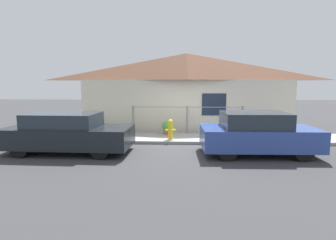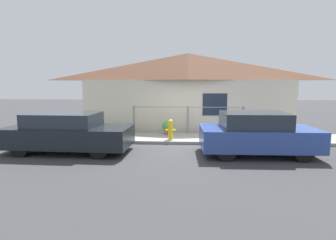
{
  "view_description": "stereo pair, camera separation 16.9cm",
  "coord_description": "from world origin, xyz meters",
  "px_view_note": "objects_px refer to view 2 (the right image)",
  "views": [
    {
      "loc": [
        -0.39,
        -9.74,
        2.26
      ],
      "look_at": [
        -0.79,
        0.3,
        0.9
      ],
      "focal_mm": 28.0,
      "sensor_mm": 36.0,
      "label": 1
    },
    {
      "loc": [
        -0.22,
        -9.73,
        2.26
      ],
      "look_at": [
        -0.79,
        0.3,
        0.9
      ],
      "focal_mm": 28.0,
      "sensor_mm": 36.0,
      "label": 2
    }
  ],
  "objects_px": {
    "car_left": "(68,133)",
    "potted_plant_near_hydrant": "(167,127)",
    "car_right": "(257,134)",
    "potted_plant_by_fence": "(91,127)",
    "fire_hydrant": "(171,129)"
  },
  "relations": [
    {
      "from": "fire_hydrant",
      "to": "potted_plant_near_hydrant",
      "type": "height_order",
      "value": "fire_hydrant"
    },
    {
      "from": "car_right",
      "to": "potted_plant_by_fence",
      "type": "xyz_separation_m",
      "value": [
        -6.48,
        2.94,
        -0.32
      ]
    },
    {
      "from": "car_right",
      "to": "car_left",
      "type": "bearing_deg",
      "value": 179.19
    },
    {
      "from": "fire_hydrant",
      "to": "potted_plant_near_hydrant",
      "type": "bearing_deg",
      "value": 100.09
    },
    {
      "from": "car_left",
      "to": "potted_plant_near_hydrant",
      "type": "distance_m",
      "value": 4.2
    },
    {
      "from": "car_left",
      "to": "potted_plant_by_fence",
      "type": "bearing_deg",
      "value": 97.0
    },
    {
      "from": "fire_hydrant",
      "to": "potted_plant_by_fence",
      "type": "bearing_deg",
      "value": 161.5
    },
    {
      "from": "potted_plant_near_hydrant",
      "to": "potted_plant_by_fence",
      "type": "xyz_separation_m",
      "value": [
        -3.44,
        0.19,
        -0.07
      ]
    },
    {
      "from": "car_left",
      "to": "fire_hydrant",
      "type": "relative_size",
      "value": 5.23
    },
    {
      "from": "car_right",
      "to": "fire_hydrant",
      "type": "distance_m",
      "value": 3.34
    },
    {
      "from": "car_left",
      "to": "potted_plant_near_hydrant",
      "type": "bearing_deg",
      "value": 42.66
    },
    {
      "from": "fire_hydrant",
      "to": "car_right",
      "type": "bearing_deg",
      "value": -31.13
    },
    {
      "from": "car_left",
      "to": "potted_plant_by_fence",
      "type": "distance_m",
      "value": 2.96
    },
    {
      "from": "potted_plant_by_fence",
      "to": "fire_hydrant",
      "type": "bearing_deg",
      "value": -18.5
    },
    {
      "from": "potted_plant_near_hydrant",
      "to": "car_left",
      "type": "bearing_deg",
      "value": -139.25
    }
  ]
}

